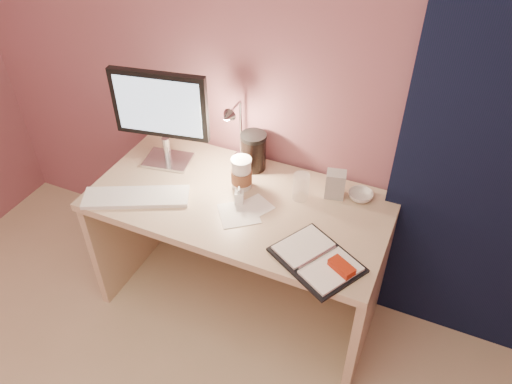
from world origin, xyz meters
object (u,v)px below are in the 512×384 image
at_px(monitor, 161,110).
at_px(desk_lamp, 233,130).
at_px(desk, 246,225).
at_px(bowl, 361,196).
at_px(planner, 319,260).
at_px(dark_jar, 254,153).
at_px(keyboard, 136,197).
at_px(coffee_cup, 242,174).
at_px(clear_cup, 301,187).
at_px(lotion_bottle, 239,195).
at_px(product_box, 335,184).

distance_m(monitor, desk_lamp, 0.35).
distance_m(desk, bowl, 0.59).
distance_m(planner, bowl, 0.46).
bearing_deg(planner, dark_jar, 165.77).
distance_m(planner, desk_lamp, 0.77).
distance_m(keyboard, coffee_cup, 0.50).
bearing_deg(bowl, desk, -162.42).
xyz_separation_m(desk, desk_lamp, (-0.13, 0.15, 0.45)).
distance_m(desk, coffee_cup, 0.30).
xyz_separation_m(desk, dark_jar, (-0.04, 0.18, 0.31)).
xyz_separation_m(monitor, coffee_cup, (0.43, -0.03, -0.22)).
bearing_deg(planner, clear_cup, 149.86).
height_order(planner, lotion_bottle, lotion_bottle).
height_order(coffee_cup, desk_lamp, desk_lamp).
bearing_deg(desk_lamp, planner, -37.06).
xyz_separation_m(monitor, lotion_bottle, (0.47, -0.14, -0.26)).
height_order(monitor, planner, monitor).
bearing_deg(dark_jar, keyboard, -131.77).
height_order(planner, bowl, planner).
bearing_deg(planner, product_box, 128.25).
bearing_deg(coffee_cup, bowl, 14.81).
xyz_separation_m(clear_cup, product_box, (0.14, 0.08, 0.00)).
relative_size(planner, product_box, 3.18).
relative_size(lotion_bottle, desk_lamp, 0.25).
distance_m(bowl, dark_jar, 0.56).
relative_size(monitor, planner, 1.18).
distance_m(desk, product_box, 0.51).
bearing_deg(product_box, dark_jar, 161.15).
relative_size(coffee_cup, product_box, 1.22).
relative_size(planner, desk_lamp, 1.20).
height_order(coffee_cup, clear_cup, coffee_cup).
bearing_deg(keyboard, lotion_bottle, -5.10).
bearing_deg(monitor, desk_lamp, 5.72).
bearing_deg(desk, monitor, 173.86).
height_order(dark_jar, desk_lamp, desk_lamp).
distance_m(lotion_bottle, dark_jar, 0.28).
xyz_separation_m(desk, planner, (0.46, -0.30, 0.24)).
height_order(keyboard, coffee_cup, coffee_cup).
bearing_deg(bowl, desk_lamp, -178.38).
bearing_deg(monitor, bowl, -3.73).
height_order(lotion_bottle, dark_jar, dark_jar).
bearing_deg(product_box, bowl, 0.46).
xyz_separation_m(bowl, desk_lamp, (-0.65, -0.02, 0.20)).
relative_size(monitor, keyboard, 1.03).
bearing_deg(lotion_bottle, desk, 95.74).
bearing_deg(product_box, desk, -173.65).
bearing_deg(desk_lamp, desk, -47.82).
distance_m(desk, dark_jar, 0.37).
bearing_deg(desk_lamp, dark_jar, 22.43).
bearing_deg(coffee_cup, monitor, 175.93).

